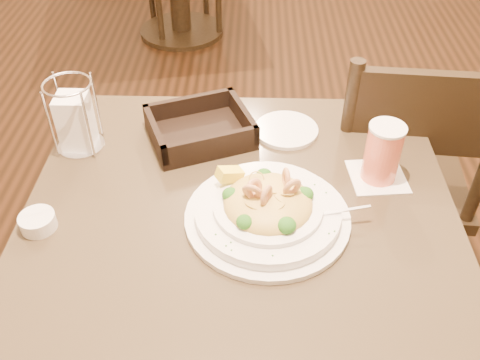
{
  "coord_description": "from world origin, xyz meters",
  "views": [
    {
      "loc": [
        0.02,
        -0.78,
        1.52
      ],
      "look_at": [
        0.0,
        0.02,
        0.82
      ],
      "focal_mm": 40.0,
      "sensor_mm": 36.0,
      "label": 1
    }
  ],
  "objects_px": {
    "dining_chair_near": "(396,175)",
    "pasta_bowl": "(268,209)",
    "side_plate": "(286,130)",
    "bread_basket": "(200,130)",
    "drink_glass": "(383,153)",
    "main_table": "(240,287)",
    "napkin_caddy": "(75,120)",
    "butter_ramekin": "(38,222)"
  },
  "relations": [
    {
      "from": "drink_glass",
      "to": "side_plate",
      "type": "relative_size",
      "value": 0.87
    },
    {
      "from": "butter_ramekin",
      "to": "drink_glass",
      "type": "bearing_deg",
      "value": 13.95
    },
    {
      "from": "dining_chair_near",
      "to": "pasta_bowl",
      "type": "height_order",
      "value": "dining_chair_near"
    },
    {
      "from": "pasta_bowl",
      "to": "butter_ramekin",
      "type": "xyz_separation_m",
      "value": [
        -0.46,
        -0.04,
        -0.01
      ]
    },
    {
      "from": "bread_basket",
      "to": "napkin_caddy",
      "type": "distance_m",
      "value": 0.29
    },
    {
      "from": "main_table",
      "to": "side_plate",
      "type": "relative_size",
      "value": 5.74
    },
    {
      "from": "main_table",
      "to": "pasta_bowl",
      "type": "bearing_deg",
      "value": -8.86
    },
    {
      "from": "napkin_caddy",
      "to": "side_plate",
      "type": "relative_size",
      "value": 1.11
    },
    {
      "from": "pasta_bowl",
      "to": "side_plate",
      "type": "height_order",
      "value": "pasta_bowl"
    },
    {
      "from": "pasta_bowl",
      "to": "side_plate",
      "type": "relative_size",
      "value": 2.37
    },
    {
      "from": "main_table",
      "to": "pasta_bowl",
      "type": "height_order",
      "value": "pasta_bowl"
    },
    {
      "from": "main_table",
      "to": "butter_ramekin",
      "type": "bearing_deg",
      "value": -173.74
    },
    {
      "from": "pasta_bowl",
      "to": "side_plate",
      "type": "distance_m",
      "value": 0.31
    },
    {
      "from": "dining_chair_near",
      "to": "side_plate",
      "type": "distance_m",
      "value": 0.44
    },
    {
      "from": "dining_chair_near",
      "to": "napkin_caddy",
      "type": "distance_m",
      "value": 0.91
    },
    {
      "from": "dining_chair_near",
      "to": "napkin_caddy",
      "type": "xyz_separation_m",
      "value": [
        -0.83,
        -0.2,
        0.32
      ]
    },
    {
      "from": "dining_chair_near",
      "to": "butter_ramekin",
      "type": "distance_m",
      "value": 1.01
    },
    {
      "from": "drink_glass",
      "to": "napkin_caddy",
      "type": "height_order",
      "value": "napkin_caddy"
    },
    {
      "from": "pasta_bowl",
      "to": "butter_ramekin",
      "type": "distance_m",
      "value": 0.46
    },
    {
      "from": "side_plate",
      "to": "bread_basket",
      "type": "bearing_deg",
      "value": -171.26
    },
    {
      "from": "side_plate",
      "to": "drink_glass",
      "type": "bearing_deg",
      "value": -40.5
    },
    {
      "from": "dining_chair_near",
      "to": "butter_ramekin",
      "type": "relative_size",
      "value": 13.01
    },
    {
      "from": "drink_glass",
      "to": "bread_basket",
      "type": "relative_size",
      "value": 0.48
    },
    {
      "from": "main_table",
      "to": "pasta_bowl",
      "type": "distance_m",
      "value": 0.27
    },
    {
      "from": "main_table",
      "to": "dining_chair_near",
      "type": "bearing_deg",
      "value": 43.71
    },
    {
      "from": "dining_chair_near",
      "to": "side_plate",
      "type": "xyz_separation_m",
      "value": [
        -0.34,
        -0.13,
        0.25
      ]
    },
    {
      "from": "dining_chair_near",
      "to": "main_table",
      "type": "bearing_deg",
      "value": 48.43
    },
    {
      "from": "drink_glass",
      "to": "napkin_caddy",
      "type": "relative_size",
      "value": 0.79
    },
    {
      "from": "main_table",
      "to": "side_plate",
      "type": "bearing_deg",
      "value": 70.43
    },
    {
      "from": "drink_glass",
      "to": "butter_ramekin",
      "type": "height_order",
      "value": "drink_glass"
    },
    {
      "from": "main_table",
      "to": "pasta_bowl",
      "type": "relative_size",
      "value": 2.42
    },
    {
      "from": "dining_chair_near",
      "to": "bread_basket",
      "type": "bearing_deg",
      "value": 21.2
    },
    {
      "from": "dining_chair_near",
      "to": "drink_glass",
      "type": "relative_size",
      "value": 6.8
    },
    {
      "from": "pasta_bowl",
      "to": "bread_basket",
      "type": "relative_size",
      "value": 1.3
    },
    {
      "from": "main_table",
      "to": "butter_ramekin",
      "type": "distance_m",
      "value": 0.47
    },
    {
      "from": "pasta_bowl",
      "to": "drink_glass",
      "type": "bearing_deg",
      "value": 29.47
    },
    {
      "from": "butter_ramekin",
      "to": "side_plate",
      "type": "bearing_deg",
      "value": 34.05
    },
    {
      "from": "main_table",
      "to": "bread_basket",
      "type": "distance_m",
      "value": 0.38
    },
    {
      "from": "bread_basket",
      "to": "napkin_caddy",
      "type": "bearing_deg",
      "value": -171.66
    },
    {
      "from": "side_plate",
      "to": "main_table",
      "type": "bearing_deg",
      "value": -109.57
    },
    {
      "from": "main_table",
      "to": "dining_chair_near",
      "type": "height_order",
      "value": "dining_chair_near"
    },
    {
      "from": "dining_chair_near",
      "to": "napkin_caddy",
      "type": "relative_size",
      "value": 5.34
    }
  ]
}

